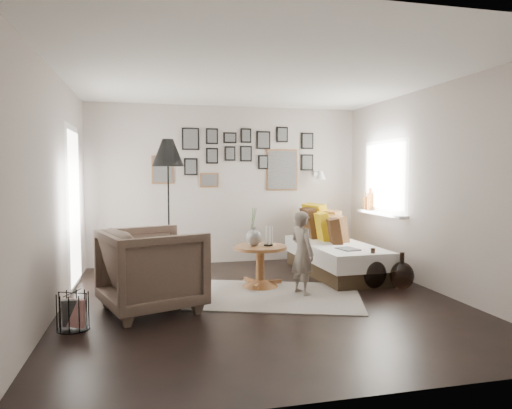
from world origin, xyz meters
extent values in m
plane|color=black|center=(0.00, 0.00, 0.00)|extent=(4.80, 4.80, 0.00)
plane|color=#A59990|center=(0.00, 2.40, 1.30)|extent=(4.50, 0.00, 4.50)
plane|color=#A59990|center=(0.00, -2.40, 1.30)|extent=(4.50, 0.00, 4.50)
plane|color=#A59990|center=(-2.25, 0.00, 1.30)|extent=(0.00, 4.80, 4.80)
plane|color=#A59990|center=(2.25, 0.00, 1.30)|extent=(0.00, 4.80, 4.80)
plane|color=white|center=(0.00, 0.00, 2.60)|extent=(4.80, 4.80, 0.00)
plane|color=white|center=(-2.23, 1.20, 1.05)|extent=(0.00, 2.14, 2.14)
plane|color=white|center=(-2.23, 1.20, 1.05)|extent=(0.00, 1.88, 1.88)
plane|color=white|center=(-2.23, 1.20, 1.05)|extent=(0.00, 1.93, 1.93)
plane|color=white|center=(2.23, 1.20, 1.45)|extent=(0.00, 1.30, 1.30)
plane|color=white|center=(2.23, 1.20, 1.45)|extent=(0.00, 1.14, 1.14)
cube|color=white|center=(2.17, 1.20, 0.88)|extent=(0.15, 1.32, 0.04)
cylinder|color=#8C4C14|center=(2.17, 1.55, 1.04)|extent=(0.10, 0.10, 0.28)
cylinder|color=#8C4C14|center=(2.17, 1.72, 1.01)|extent=(0.08, 0.08, 0.22)
cube|color=brown|center=(-1.05, 2.38, 1.55)|extent=(0.35, 0.03, 0.45)
cube|color=black|center=(-1.05, 2.37, 1.55)|extent=(0.30, 0.01, 0.40)
cube|color=black|center=(-0.60, 2.38, 2.05)|extent=(0.28, 0.03, 0.36)
cube|color=black|center=(-0.60, 2.37, 2.05)|extent=(0.23, 0.01, 0.31)
cube|color=black|center=(-0.60, 2.38, 1.60)|extent=(0.22, 0.03, 0.28)
cube|color=black|center=(-0.60, 2.37, 1.60)|extent=(0.17, 0.01, 0.23)
cube|color=black|center=(-0.25, 2.38, 2.10)|extent=(0.20, 0.03, 0.26)
cube|color=black|center=(-0.25, 2.37, 2.10)|extent=(0.15, 0.01, 0.21)
cube|color=black|center=(-0.25, 2.38, 1.78)|extent=(0.20, 0.03, 0.26)
cube|color=black|center=(-0.25, 2.37, 1.78)|extent=(0.15, 0.01, 0.21)
cube|color=black|center=(0.05, 2.38, 2.08)|extent=(0.22, 0.03, 0.18)
cube|color=black|center=(0.05, 2.37, 2.08)|extent=(0.17, 0.01, 0.13)
cube|color=black|center=(0.05, 2.38, 1.82)|extent=(0.18, 0.03, 0.24)
cube|color=black|center=(0.05, 2.37, 1.82)|extent=(0.13, 0.01, 0.19)
cube|color=black|center=(0.32, 2.38, 2.12)|extent=(0.18, 0.03, 0.24)
cube|color=black|center=(0.32, 2.37, 2.12)|extent=(0.13, 0.01, 0.19)
cube|color=black|center=(0.32, 2.38, 1.82)|extent=(0.20, 0.03, 0.26)
cube|color=black|center=(0.32, 2.37, 1.82)|extent=(0.15, 0.01, 0.21)
cube|color=black|center=(0.62, 2.38, 2.05)|extent=(0.24, 0.03, 0.30)
cube|color=black|center=(0.62, 2.37, 2.05)|extent=(0.19, 0.01, 0.25)
cube|color=black|center=(0.62, 2.38, 1.68)|extent=(0.18, 0.03, 0.24)
cube|color=black|center=(0.62, 2.37, 1.68)|extent=(0.13, 0.01, 0.19)
cube|color=brown|center=(0.95, 2.38, 1.55)|extent=(0.55, 0.03, 0.70)
cube|color=black|center=(0.95, 2.37, 1.55)|extent=(0.50, 0.01, 0.65)
cube|color=black|center=(0.95, 2.38, 2.15)|extent=(0.20, 0.03, 0.26)
cube|color=black|center=(0.95, 2.37, 2.15)|extent=(0.15, 0.01, 0.21)
cube|color=black|center=(1.40, 2.38, 2.05)|extent=(0.22, 0.03, 0.28)
cube|color=black|center=(1.40, 2.37, 2.05)|extent=(0.17, 0.01, 0.23)
cube|color=black|center=(1.40, 2.38, 1.68)|extent=(0.22, 0.03, 0.28)
cube|color=black|center=(1.40, 2.37, 1.68)|extent=(0.17, 0.01, 0.23)
cube|color=brown|center=(-0.30, 2.38, 1.38)|extent=(0.30, 0.03, 0.24)
cube|color=black|center=(-0.30, 2.37, 1.38)|extent=(0.25, 0.01, 0.19)
cube|color=white|center=(1.55, 2.37, 1.50)|extent=(0.06, 0.04, 0.10)
cylinder|color=white|center=(1.55, 2.25, 1.52)|extent=(0.02, 0.24, 0.02)
cone|color=white|center=(1.55, 2.12, 1.46)|extent=(0.18, 0.18, 0.14)
cube|color=silver|center=(0.23, 0.15, 0.01)|extent=(2.36, 1.99, 0.01)
cone|color=brown|center=(0.14, 0.62, 0.05)|extent=(0.52, 0.52, 0.10)
cylinder|color=brown|center=(0.14, 0.62, 0.28)|extent=(0.11, 0.11, 0.40)
cylinder|color=brown|center=(0.14, 0.62, 0.53)|extent=(0.70, 0.70, 0.04)
ellipsoid|color=black|center=(0.06, 0.64, 0.66)|extent=(0.20, 0.20, 0.22)
cylinder|color=black|center=(0.06, 0.64, 0.79)|extent=(0.06, 0.06, 0.04)
cylinder|color=black|center=(0.25, 0.62, 0.56)|extent=(0.12, 0.12, 0.02)
cube|color=black|center=(1.40, 1.12, 0.11)|extent=(0.88, 1.97, 0.22)
cube|color=beige|center=(1.40, 1.12, 0.34)|extent=(0.94, 2.03, 0.25)
cube|color=#C08D0B|center=(1.42, 1.92, 0.72)|extent=(0.33, 0.60, 0.57)
cube|color=#331E10|center=(1.28, 1.81, 0.69)|extent=(0.26, 0.53, 0.51)
cube|color=brown|center=(1.54, 1.65, 0.68)|extent=(0.38, 0.54, 0.49)
cube|color=#C08D0B|center=(1.34, 1.51, 0.67)|extent=(0.24, 0.48, 0.47)
cube|color=brown|center=(1.50, 1.32, 0.64)|extent=(0.31, 0.47, 0.43)
cube|color=#331E10|center=(1.40, 1.17, 0.63)|extent=(0.29, 0.44, 0.41)
cube|color=black|center=(1.35, 0.57, 0.47)|extent=(0.28, 0.35, 0.02)
imported|color=brown|center=(-1.25, -0.10, 0.45)|extent=(1.26, 1.24, 0.91)
cube|color=white|center=(-1.22, -0.05, 0.48)|extent=(0.52, 0.53, 0.19)
cylinder|color=black|center=(-0.99, 1.72, 0.02)|extent=(0.31, 0.31, 0.03)
cylinder|color=black|center=(-0.99, 1.72, 0.89)|extent=(0.03, 0.03, 1.77)
cone|color=black|center=(-0.99, 1.72, 1.80)|extent=(0.47, 0.47, 0.40)
cube|color=black|center=(-2.00, -0.54, 0.16)|extent=(0.20, 0.09, 0.27)
cube|color=white|center=(-1.97, -0.56, 0.16)|extent=(0.20, 0.17, 0.27)
ellipsoid|color=black|center=(1.54, 0.22, 0.20)|extent=(0.35, 0.35, 0.40)
cylinder|color=black|center=(1.54, 0.22, 0.47)|extent=(0.06, 0.06, 0.12)
ellipsoid|color=black|center=(1.89, 0.10, 0.18)|extent=(0.31, 0.31, 0.36)
cylinder|color=black|center=(1.89, 0.10, 0.42)|extent=(0.06, 0.06, 0.12)
imported|color=#6A5E54|center=(0.55, 0.16, 0.52)|extent=(0.36, 0.44, 1.03)
camera|label=1|loc=(-1.27, -5.12, 1.50)|focal=32.00mm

